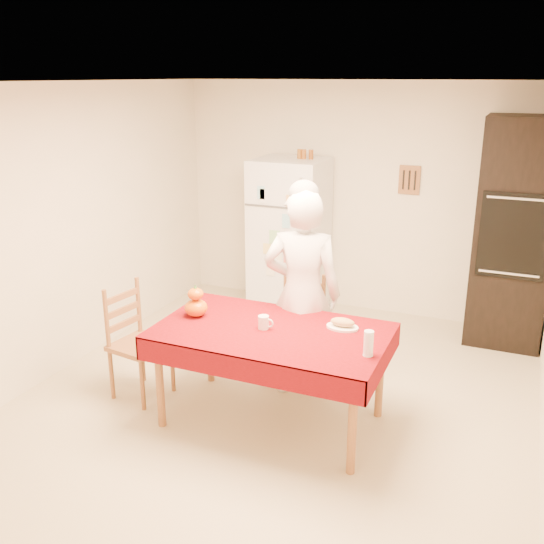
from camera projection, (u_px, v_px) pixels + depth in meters
The scene contains 17 objects.
floor at pixel (279, 396), 5.03m from camera, with size 4.50×4.50×0.00m, color #C1B28B.
room_shell at pixel (280, 204), 4.53m from camera, with size 4.02×4.52×2.51m.
refrigerator at pixel (290, 237), 6.66m from camera, with size 0.75×0.74×1.70m.
oven_cabinet at pixel (514, 234), 5.77m from camera, with size 0.70×0.62×2.20m.
dining_table at pixel (272, 338), 4.47m from camera, with size 1.70×1.00×0.76m.
chair_far at pixel (299, 324), 5.20m from camera, with size 0.45×0.43×0.95m.
chair_left at pixel (134, 337), 4.94m from camera, with size 0.46×0.48×0.95m.
seated_woman at pixel (302, 294), 4.86m from camera, with size 0.63×0.41×1.73m, color white.
coffee_mug at pixel (264, 322), 4.45m from camera, with size 0.08×0.08×0.10m, color white.
pumpkin_lower at pixel (196, 308), 4.68m from camera, with size 0.18×0.18×0.13m, color #E56105.
pumpkin_upper at pixel (195, 294), 4.65m from camera, with size 0.12×0.12×0.09m, color #E54605.
wine_glass at pixel (369, 343), 4.01m from camera, with size 0.07×0.07×0.18m, color white.
bread_plate at pixel (342, 327), 4.47m from camera, with size 0.24×0.24×0.02m, color white.
bread_loaf at pixel (343, 322), 4.46m from camera, with size 0.18×0.10×0.06m, color #9B784C.
spice_jar_left at pixel (300, 154), 6.39m from camera, with size 0.05×0.05×0.10m, color brown.
spice_jar_mid at pixel (304, 154), 6.37m from camera, with size 0.05×0.05×0.10m, color #99531B.
spice_jar_right at pixel (311, 155), 6.34m from camera, with size 0.05×0.05×0.10m, color brown.
Camera 1 is at (1.69, -4.13, 2.55)m, focal length 40.00 mm.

